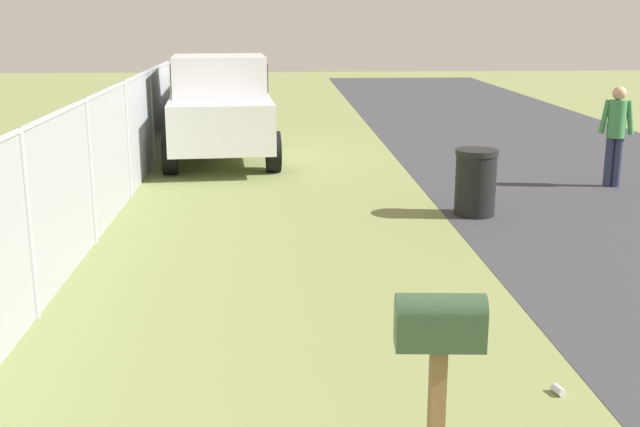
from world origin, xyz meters
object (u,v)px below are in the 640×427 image
at_px(pedestrian, 616,129).
at_px(trash_bin, 476,182).
at_px(mailbox, 439,339).
at_px(pickup_truck, 220,105).

bearing_deg(pedestrian, trash_bin, 142.61).
bearing_deg(trash_bin, mailbox, 164.09).
bearing_deg(pedestrian, mailbox, 171.22).
bearing_deg(trash_bin, pickup_truck, 39.52).
relative_size(pickup_truck, trash_bin, 5.29).
distance_m(mailbox, trash_bin, 7.29).
xyz_separation_m(pickup_truck, pedestrian, (-3.04, -6.84, -0.12)).
distance_m(mailbox, pedestrian, 10.04).
bearing_deg(mailbox, pedestrian, -24.60).
height_order(mailbox, pickup_truck, pickup_truck).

